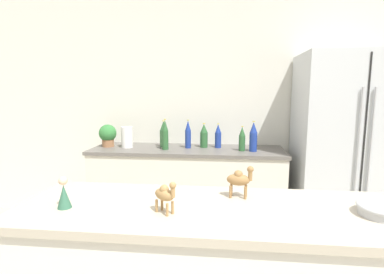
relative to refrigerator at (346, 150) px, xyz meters
name	(u,v)px	position (x,y,z in m)	size (l,w,h in m)	color
wall_back	(231,110)	(-1.11, 0.40, 0.36)	(8.00, 0.06, 2.55)	silver
back_counter	(187,188)	(-1.57, 0.07, -0.47)	(2.02, 0.63, 0.89)	silver
refrigerator	(346,150)	(0.00, 0.00, 0.00)	(0.94, 0.74, 1.84)	silver
potted_plant	(108,135)	(-2.45, 0.08, 0.10)	(0.19, 0.19, 0.24)	#9E6B47
paper_towel_roll	(127,137)	(-2.22, 0.05, 0.08)	(0.12, 0.12, 0.22)	white
back_bottle_0	(242,139)	(-1.01, 0.00, 0.09)	(0.06, 0.06, 0.25)	#2D6033
back_bottle_1	(165,135)	(-1.79, -0.01, 0.12)	(0.07, 0.07, 0.32)	#2D6033
back_bottle_2	(204,136)	(-1.40, 0.15, 0.09)	(0.08, 0.08, 0.26)	#2D6033
back_bottle_3	(188,135)	(-1.57, 0.10, 0.11)	(0.06, 0.06, 0.30)	navy
back_bottle_4	(164,134)	(-1.84, 0.15, 0.10)	(0.08, 0.08, 0.29)	#2D6033
back_bottle_5	(253,137)	(-0.90, -0.01, 0.11)	(0.08, 0.08, 0.30)	navy
back_bottle_6	(218,136)	(-1.25, 0.15, 0.09)	(0.07, 0.07, 0.26)	navy
fruit_bowl	(384,210)	(-0.55, -1.80, 0.09)	(0.20, 0.20, 0.04)	#B7BABF
camel_figurine	(165,194)	(-1.41, -1.87, 0.15)	(0.11, 0.10, 0.14)	#A87F4C
camel_figurine_second	(240,179)	(-1.11, -1.65, 0.16)	(0.12, 0.07, 0.15)	olive
wise_man_figurine_crimson	(64,194)	(-1.85, -1.86, 0.13)	(0.06, 0.06, 0.14)	#33664C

